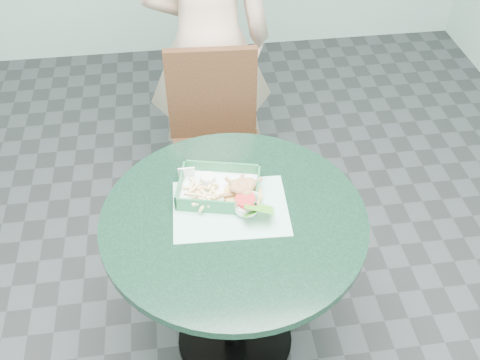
{
  "coord_description": "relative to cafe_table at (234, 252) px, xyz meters",
  "views": [
    {
      "loc": [
        -0.16,
        -1.29,
        2.14
      ],
      "look_at": [
        0.03,
        0.1,
        0.84
      ],
      "focal_mm": 42.0,
      "sensor_mm": 36.0,
      "label": 1
    }
  ],
  "objects": [
    {
      "name": "dining_chair",
      "position": [
        0.01,
        0.73,
        -0.05
      ],
      "size": [
        0.41,
        0.41,
        0.93
      ],
      "rotation": [
        0.0,
        0.0,
        -0.06
      ],
      "color": "#312013",
      "rests_on": "floor"
    },
    {
      "name": "cafe_table",
      "position": [
        0.0,
        0.0,
        0.0
      ],
      "size": [
        0.91,
        0.91,
        0.75
      ],
      "color": "black",
      "rests_on": "floor"
    },
    {
      "name": "fries_pile",
      "position": [
        -0.08,
        0.08,
        0.21
      ],
      "size": [
        0.14,
        0.15,
        0.04
      ],
      "primitive_type": null,
      "rotation": [
        0.0,
        0.0,
        0.39
      ],
      "color": "#EDCC82",
      "rests_on": "food_basket"
    },
    {
      "name": "diner_person",
      "position": [
        0.01,
        1.03,
        0.37
      ],
      "size": [
        0.69,
        0.46,
        1.89
      ],
      "primitive_type": "imported",
      "rotation": [
        0.0,
        0.0,
        3.15
      ],
      "color": "beige",
      "rests_on": "floor"
    },
    {
      "name": "crab_sandwich",
      "position": [
        0.05,
        0.09,
        0.22
      ],
      "size": [
        0.13,
        0.13,
        0.08
      ],
      "rotation": [
        0.0,
        0.0,
        -0.01
      ],
      "color": "gold",
      "rests_on": "food_basket"
    },
    {
      "name": "garnish_cup",
      "position": [
        0.07,
        0.02,
        0.21
      ],
      "size": [
        0.12,
        0.12,
        0.05
      ],
      "rotation": [
        0.0,
        0.0,
        0.26
      ],
      "color": "white",
      "rests_on": "food_basket"
    },
    {
      "name": "sauce_ramekin",
      "position": [
        -0.08,
        0.13,
        0.22
      ],
      "size": [
        0.05,
        0.05,
        0.03
      ],
      "rotation": [
        0.0,
        0.0,
        -0.2
      ],
      "color": "silver",
      "rests_on": "food_basket"
    },
    {
      "name": "floor",
      "position": [
        0.0,
        0.0,
        -0.58
      ],
      "size": [
        4.0,
        5.0,
        0.02
      ],
      "primitive_type": "cube",
      "color": "#303335",
      "rests_on": "ground"
    },
    {
      "name": "food_basket",
      "position": [
        -0.04,
        0.11,
        0.19
      ],
      "size": [
        0.28,
        0.2,
        0.06
      ],
      "rotation": [
        0.0,
        0.0,
        -0.23
      ],
      "color": "#206438",
      "rests_on": "placemat"
    },
    {
      "name": "placemat",
      "position": [
        -0.01,
        0.04,
        0.17
      ],
      "size": [
        0.4,
        0.31,
        0.0
      ],
      "primitive_type": "cube",
      "rotation": [
        0.0,
        0.0,
        -0.04
      ],
      "color": "#88C2AF",
      "rests_on": "cafe_table"
    }
  ]
}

